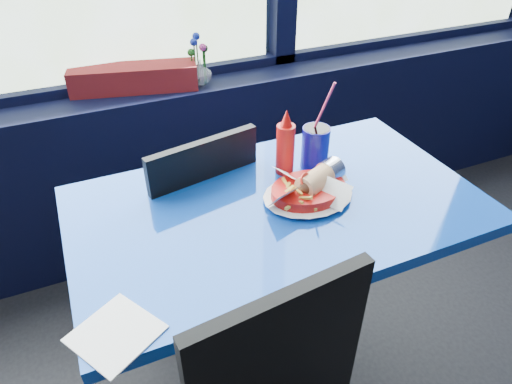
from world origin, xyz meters
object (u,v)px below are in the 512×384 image
chair_near_back (205,216)px  planter_box (134,78)px  near_table (276,248)px  soda_cup (315,147)px  flower_vase (200,69)px  food_basket (310,189)px  ketchup_bottle (285,145)px

chair_near_back → planter_box: (-0.10, 0.56, 0.34)m
chair_near_back → near_table: bearing=101.4°
near_table → soda_cup: 0.35m
flower_vase → food_basket: flower_vase is taller
soda_cup → chair_near_back: bearing=149.9°
chair_near_back → flower_vase: (0.17, 0.51, 0.36)m
chair_near_back → ketchup_bottle: (0.23, -0.18, 0.34)m
planter_box → ketchup_bottle: bearing=-53.0°
planter_box → soda_cup: bearing=-47.1°
near_table → food_basket: 0.24m
flower_vase → food_basket: (0.06, -0.85, -0.08)m
near_table → planter_box: size_ratio=2.34×
ketchup_bottle → planter_box: bearing=113.6°
ketchup_bottle → soda_cup: (0.10, -0.01, -0.02)m
planter_box → ketchup_bottle: size_ratio=2.34×
chair_near_back → food_basket: (0.23, -0.34, 0.28)m
food_basket → ketchup_bottle: bearing=93.6°
planter_box → food_basket: planter_box is taller
chair_near_back → food_basket: size_ratio=3.49×
flower_vase → planter_box: bearing=169.3°
flower_vase → ketchup_bottle: size_ratio=0.97×
soda_cup → ketchup_bottle: bearing=173.0°
chair_near_back → ketchup_bottle: 0.45m
ketchup_bottle → soda_cup: bearing=-7.0°
planter_box → food_basket: 0.96m
near_table → ketchup_bottle: size_ratio=5.47×
planter_box → soda_cup: 0.87m
ketchup_bottle → soda_cup: soda_cup is taller
chair_near_back → ketchup_bottle: bearing=130.8°
near_table → soda_cup: soda_cup is taller
food_basket → planter_box: bearing=112.4°
near_table → food_basket: food_basket is taller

